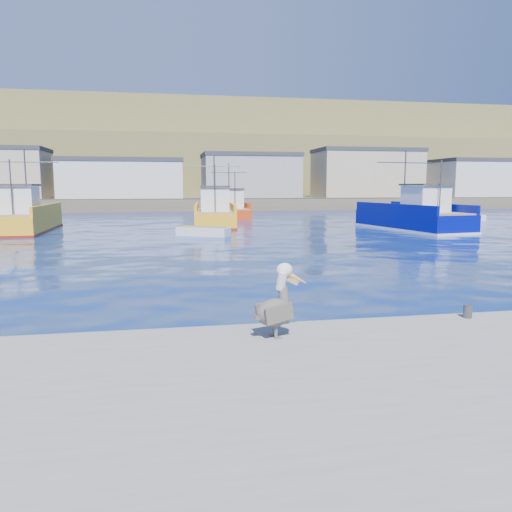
{
  "coord_description": "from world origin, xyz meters",
  "views": [
    {
      "loc": [
        -3.84,
        -13.54,
        3.52
      ],
      "look_at": [
        -0.94,
        2.19,
        1.27
      ],
      "focal_mm": 35.0,
      "sensor_mm": 36.0,
      "label": 1
    }
  ],
  "objects_px": {
    "trawler_yellow_a": "(24,219)",
    "skiff_far": "(474,218)",
    "skiff_mid": "(203,232)",
    "boat_orange": "(231,209)",
    "trawler_blue": "(414,217)",
    "pelican": "(277,306)",
    "trawler_yellow_b": "(215,215)"
  },
  "relations": [
    {
      "from": "trawler_yellow_a",
      "to": "boat_orange",
      "type": "bearing_deg",
      "value": 37.49
    },
    {
      "from": "skiff_far",
      "to": "trawler_yellow_b",
      "type": "bearing_deg",
      "value": -173.58
    },
    {
      "from": "trawler_blue",
      "to": "boat_orange",
      "type": "distance_m",
      "value": 21.62
    },
    {
      "from": "pelican",
      "to": "trawler_blue",
      "type": "bearing_deg",
      "value": 57.61
    },
    {
      "from": "boat_orange",
      "to": "trawler_yellow_a",
      "type": "bearing_deg",
      "value": -142.51
    },
    {
      "from": "skiff_far",
      "to": "skiff_mid",
      "type": "bearing_deg",
      "value": -158.0
    },
    {
      "from": "trawler_yellow_a",
      "to": "skiff_mid",
      "type": "relative_size",
      "value": 2.83
    },
    {
      "from": "trawler_yellow_a",
      "to": "trawler_yellow_b",
      "type": "height_order",
      "value": "trawler_yellow_a"
    },
    {
      "from": "trawler_yellow_b",
      "to": "skiff_far",
      "type": "relative_size",
      "value": 2.71
    },
    {
      "from": "skiff_far",
      "to": "pelican",
      "type": "xyz_separation_m",
      "value": [
        -29.75,
        -37.77,
        0.89
      ]
    },
    {
      "from": "trawler_yellow_b",
      "to": "pelican",
      "type": "relative_size",
      "value": 6.84
    },
    {
      "from": "trawler_blue",
      "to": "pelican",
      "type": "xyz_separation_m",
      "value": [
        -17.72,
        -27.94,
        0.11
      ]
    },
    {
      "from": "trawler_yellow_b",
      "to": "skiff_far",
      "type": "bearing_deg",
      "value": 6.42
    },
    {
      "from": "trawler_yellow_a",
      "to": "skiff_mid",
      "type": "bearing_deg",
      "value": -23.19
    },
    {
      "from": "skiff_mid",
      "to": "skiff_far",
      "type": "distance_m",
      "value": 31.49
    },
    {
      "from": "boat_orange",
      "to": "trawler_blue",
      "type": "bearing_deg",
      "value": -54.44
    },
    {
      "from": "trawler_yellow_a",
      "to": "skiff_far",
      "type": "xyz_separation_m",
      "value": [
        42.6,
        6.06,
        -0.77
      ]
    },
    {
      "from": "skiff_mid",
      "to": "pelican",
      "type": "height_order",
      "value": "pelican"
    },
    {
      "from": "trawler_blue",
      "to": "boat_orange",
      "type": "bearing_deg",
      "value": 125.56
    },
    {
      "from": "trawler_yellow_b",
      "to": "skiff_far",
      "type": "height_order",
      "value": "trawler_yellow_b"
    },
    {
      "from": "pelican",
      "to": "boat_orange",
      "type": "bearing_deg",
      "value": 83.54
    },
    {
      "from": "trawler_yellow_b",
      "to": "skiff_mid",
      "type": "distance_m",
      "value": 8.9
    },
    {
      "from": "trawler_yellow_a",
      "to": "pelican",
      "type": "relative_size",
      "value": 7.33
    },
    {
      "from": "trawler_yellow_b",
      "to": "trawler_yellow_a",
      "type": "bearing_deg",
      "value": -168.91
    },
    {
      "from": "trawler_yellow_a",
      "to": "trawler_yellow_b",
      "type": "distance_m",
      "value": 15.39
    },
    {
      "from": "trawler_blue",
      "to": "skiff_far",
      "type": "distance_m",
      "value": 15.55
    },
    {
      "from": "skiff_mid",
      "to": "skiff_far",
      "type": "xyz_separation_m",
      "value": [
        29.2,
        11.8,
        -0.01
      ]
    },
    {
      "from": "trawler_yellow_b",
      "to": "trawler_blue",
      "type": "bearing_deg",
      "value": -23.51
    },
    {
      "from": "pelican",
      "to": "trawler_yellow_a",
      "type": "bearing_deg",
      "value": 112.07
    },
    {
      "from": "skiff_mid",
      "to": "pelican",
      "type": "xyz_separation_m",
      "value": [
        -0.55,
        -25.97,
        0.88
      ]
    },
    {
      "from": "trawler_yellow_a",
      "to": "skiff_far",
      "type": "height_order",
      "value": "trawler_yellow_a"
    },
    {
      "from": "trawler_yellow_a",
      "to": "trawler_blue",
      "type": "xyz_separation_m",
      "value": [
        30.58,
        -3.77,
        0.01
      ]
    }
  ]
}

